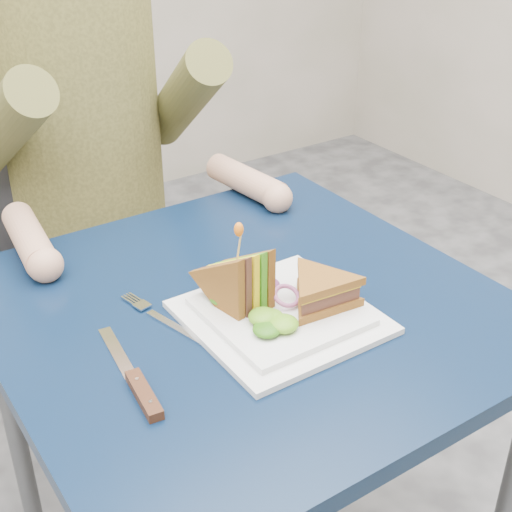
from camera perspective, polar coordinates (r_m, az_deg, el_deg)
table at (r=1.16m, az=-0.82°, el=-7.02°), size 0.75×0.75×0.73m
chair at (r=1.78m, az=-13.70°, el=1.98°), size 0.42×0.40×0.93m
diner at (r=1.55m, az=-13.79°, el=12.72°), size 0.54×0.59×0.74m
plate at (r=1.07m, az=1.94°, el=-4.74°), size 0.26×0.26×0.02m
sandwich_flat at (r=1.06m, az=5.18°, el=-2.81°), size 0.14×0.14×0.05m
sandwich_upright at (r=1.06m, az=-1.33°, el=-2.30°), size 0.09×0.15×0.15m
fork at (r=1.08m, az=-7.45°, el=-5.02°), size 0.05×0.18×0.01m
knife at (r=0.95m, az=-9.37°, el=-10.25°), size 0.04×0.22×0.02m
toothpick at (r=1.02m, az=-1.37°, el=0.74°), size 0.01×0.01×0.06m
toothpick_frill at (r=1.01m, az=-1.39°, el=2.14°), size 0.01×0.01×0.02m
lettuce_spill at (r=1.07m, az=1.87°, el=-3.47°), size 0.15×0.13×0.02m
onion_ring at (r=1.07m, az=2.47°, el=-3.20°), size 0.04×0.04×0.02m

